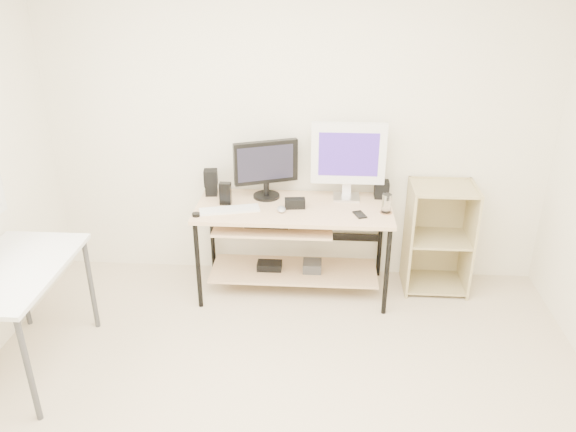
# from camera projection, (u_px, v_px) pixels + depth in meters

# --- Properties ---
(room) EXTENTS (4.01, 4.01, 2.62)m
(room) POSITION_uv_depth(u_px,v_px,m) (245.00, 234.00, 2.61)
(room) COLOR beige
(room) RESTS_ON ground
(desk) EXTENTS (1.50, 0.65, 0.75)m
(desk) POSITION_uv_depth(u_px,v_px,m) (290.00, 231.00, 4.40)
(desk) COLOR beige
(desk) RESTS_ON ground
(side_table) EXTENTS (0.60, 1.00, 0.75)m
(side_table) POSITION_uv_depth(u_px,v_px,m) (14.00, 279.00, 3.48)
(side_table) COLOR white
(side_table) RESTS_ON ground
(shelf_unit) EXTENTS (0.50, 0.40, 0.90)m
(shelf_unit) POSITION_uv_depth(u_px,v_px,m) (437.00, 236.00, 4.51)
(shelf_unit) COLOR tan
(shelf_unit) RESTS_ON ground
(black_monitor) EXTENTS (0.49, 0.23, 0.46)m
(black_monitor) POSITION_uv_depth(u_px,v_px,m) (266.00, 166.00, 4.36)
(black_monitor) COLOR black
(black_monitor) RESTS_ON desk
(white_imac) EXTENTS (0.57, 0.18, 0.61)m
(white_imac) POSITION_uv_depth(u_px,v_px,m) (348.00, 156.00, 4.30)
(white_imac) COLOR silver
(white_imac) RESTS_ON desk
(keyboard) EXTENTS (0.47, 0.24, 0.02)m
(keyboard) POSITION_uv_depth(u_px,v_px,m) (230.00, 210.00, 4.23)
(keyboard) COLOR white
(keyboard) RESTS_ON desk
(mouse) EXTENTS (0.08, 0.11, 0.04)m
(mouse) POSITION_uv_depth(u_px,v_px,m) (281.00, 209.00, 4.21)
(mouse) COLOR #B4B4B9
(mouse) RESTS_ON desk
(center_speaker) EXTENTS (0.16, 0.09, 0.08)m
(center_speaker) POSITION_uv_depth(u_px,v_px,m) (295.00, 203.00, 4.26)
(center_speaker) COLOR black
(center_speaker) RESTS_ON desk
(speaker_left) EXTENTS (0.12, 0.12, 0.21)m
(speaker_left) POSITION_uv_depth(u_px,v_px,m) (211.00, 182.00, 4.47)
(speaker_left) COLOR black
(speaker_left) RESTS_ON desk
(speaker_right) EXTENTS (0.11, 0.11, 0.13)m
(speaker_right) POSITION_uv_depth(u_px,v_px,m) (382.00, 189.00, 4.44)
(speaker_right) COLOR black
(speaker_right) RESTS_ON desk
(audio_controller) EXTENTS (0.09, 0.06, 0.18)m
(audio_controller) POSITION_uv_depth(u_px,v_px,m) (225.00, 194.00, 4.30)
(audio_controller) COLOR black
(audio_controller) RESTS_ON desk
(volume_puck) EXTENTS (0.06, 0.06, 0.02)m
(volume_puck) POSITION_uv_depth(u_px,v_px,m) (196.00, 215.00, 4.14)
(volume_puck) COLOR black
(volume_puck) RESTS_ON desk
(smartphone) EXTENTS (0.11, 0.14, 0.01)m
(smartphone) POSITION_uv_depth(u_px,v_px,m) (360.00, 215.00, 4.15)
(smartphone) COLOR black
(smartphone) RESTS_ON desk
(coaster) EXTENTS (0.09, 0.09, 0.01)m
(coaster) POSITION_uv_depth(u_px,v_px,m) (386.00, 212.00, 4.19)
(coaster) COLOR #9F6E47
(coaster) RESTS_ON desk
(drinking_glass) EXTENTS (0.07, 0.07, 0.14)m
(drinking_glass) POSITION_uv_depth(u_px,v_px,m) (387.00, 203.00, 4.16)
(drinking_glass) COLOR white
(drinking_glass) RESTS_ON coaster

